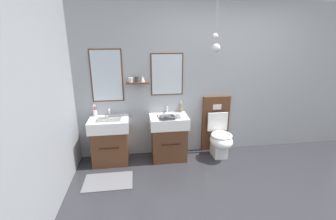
# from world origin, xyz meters

# --- Properties ---
(ground_plane) EXTENTS (6.30, 4.83, 0.10)m
(ground_plane) POSITION_xyz_m (0.00, 0.00, -0.05)
(ground_plane) COLOR #2D2D33
(ground_plane) RESTS_ON ground
(wall_back) EXTENTS (5.10, 0.60, 2.55)m
(wall_back) POSITION_xyz_m (-0.02, 1.75, 1.28)
(wall_back) COLOR #999EA3
(wall_back) RESTS_ON ground
(wall_left) EXTENTS (0.12, 3.63, 2.55)m
(wall_left) POSITION_xyz_m (-2.49, 0.00, 1.27)
(wall_left) COLOR #999EA3
(wall_left) RESTS_ON ground
(bath_mat) EXTENTS (0.68, 0.44, 0.01)m
(bath_mat) POSITION_xyz_m (-1.90, 0.90, 0.01)
(bath_mat) COLOR slate
(bath_mat) RESTS_ON ground
(vanity_sink_left) EXTENTS (0.62, 0.49, 0.75)m
(vanity_sink_left) POSITION_xyz_m (-1.90, 1.49, 0.39)
(vanity_sink_left) COLOR #56331E
(vanity_sink_left) RESTS_ON ground
(tap_on_left_sink) EXTENTS (0.03, 0.13, 0.11)m
(tap_on_left_sink) POSITION_xyz_m (-1.90, 1.67, 0.82)
(tap_on_left_sink) COLOR silver
(tap_on_left_sink) RESTS_ON vanity_sink_left
(vanity_sink_right) EXTENTS (0.62, 0.49, 0.75)m
(vanity_sink_right) POSITION_xyz_m (-0.95, 1.49, 0.39)
(vanity_sink_right) COLOR #56331E
(vanity_sink_right) RESTS_ON ground
(tap_on_right_sink) EXTENTS (0.03, 0.13, 0.11)m
(tap_on_right_sink) POSITION_xyz_m (-0.95, 1.67, 0.82)
(tap_on_right_sink) COLOR silver
(tap_on_right_sink) RESTS_ON vanity_sink_right
(toilet) EXTENTS (0.48, 0.62, 1.00)m
(toilet) POSITION_xyz_m (-0.09, 1.49, 0.38)
(toilet) COLOR #56331E
(toilet) RESTS_ON ground
(toothbrush_cup) EXTENTS (0.07, 0.07, 0.20)m
(toothbrush_cup) POSITION_xyz_m (-2.13, 1.66, 0.80)
(toothbrush_cup) COLOR silver
(toothbrush_cup) RESTS_ON vanity_sink_left
(soap_dispenser) EXTENTS (0.06, 0.06, 0.19)m
(soap_dispenser) POSITION_xyz_m (-0.71, 1.67, 0.83)
(soap_dispenser) COLOR gray
(soap_dispenser) RESTS_ON vanity_sink_right
(folded_hand_towel) EXTENTS (0.22, 0.16, 0.04)m
(folded_hand_towel) POSITION_xyz_m (-0.99, 1.35, 0.77)
(folded_hand_towel) COLOR #47474C
(folded_hand_towel) RESTS_ON vanity_sink_right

